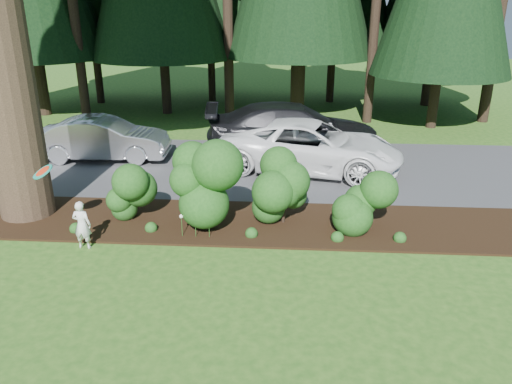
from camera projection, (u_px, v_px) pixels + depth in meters
The scene contains 10 objects.
ground at pixel (188, 300), 8.72m from camera, with size 80.00×80.00×0.00m, color #255117.
mulch_bed at pixel (215, 222), 11.74m from camera, with size 16.00×2.50×0.05m, color black.
driveway at pixel (235, 166), 15.70m from camera, with size 22.00×6.00×0.03m, color #38383A.
shrub_row at pixel (247, 193), 11.30m from camera, with size 6.53×1.60×1.61m.
lily_cluster at pixel (195, 218), 10.80m from camera, with size 0.69×0.09×0.57m.
car_silver_wagon at pixel (103, 139), 16.11m from camera, with size 1.46×4.18×1.38m, color #BABABF.
car_white_suv at pixel (311, 146), 15.01m from camera, with size 2.50×5.43×1.51m, color white.
car_dark_suv at pixel (294, 129), 16.63m from camera, with size 2.37×5.83×1.69m, color black.
child at pixel (82, 225), 10.37m from camera, with size 0.39×0.25×1.06m, color white.
frisbee at pixel (43, 172), 10.24m from camera, with size 0.47×0.44×0.32m.
Camera 1 is at (1.71, -7.36, 4.89)m, focal length 35.00 mm.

